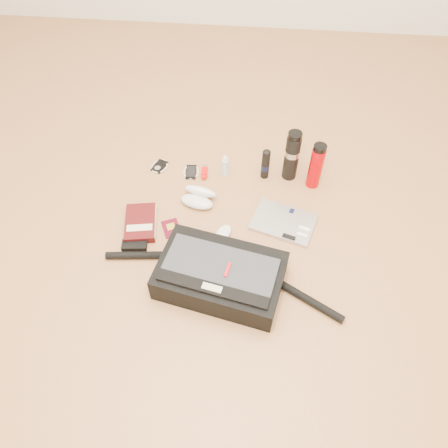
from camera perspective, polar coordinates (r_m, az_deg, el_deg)
The scene contains 14 objects.
ground at distance 2.02m, azimuth 0.08°, elevation -2.76°, with size 4.00×4.00×0.00m, color #A67245.
messenger_bag at distance 1.85m, azimuth -0.56°, elevation -6.71°, with size 1.05×0.42×0.15m.
laptop at distance 2.11m, azimuth 7.80°, elevation 0.21°, with size 0.33×0.28×0.03m.
book at distance 2.11m, azimuth -10.80°, elevation 0.13°, with size 0.18×0.24×0.04m.
passport at distance 2.09m, azimuth -6.90°, elevation -0.53°, with size 0.11×0.13×0.01m.
mouse at distance 2.04m, azimuth -0.10°, elevation -1.23°, with size 0.10×0.12×0.03m.
sunglasses_case at distance 2.16m, azimuth -3.33°, elevation 3.58°, with size 0.20×0.17×0.10m.
ipod at distance 2.37m, azimuth -8.43°, elevation 7.47°, with size 0.11×0.11×0.01m.
phone at distance 2.33m, azimuth -4.32°, elevation 6.80°, with size 0.09×0.11×0.01m.
inhaler at distance 2.31m, azimuth -2.56°, elevation 6.84°, with size 0.03×0.10×0.03m.
spray_bottle at distance 2.27m, azimuth 0.15°, elevation 7.51°, with size 0.04×0.04×0.13m.
aerosol_can at distance 2.25m, azimuth 5.44°, elevation 7.83°, with size 0.06×0.06×0.18m.
thermos_black at distance 2.23m, azimuth 8.86°, elevation 8.84°, with size 0.08×0.08×0.29m.
thermos_red at distance 2.22m, azimuth 11.92°, elevation 7.42°, with size 0.08×0.08×0.26m.
Camera 1 is at (0.11, -1.16, 1.65)m, focal length 35.00 mm.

